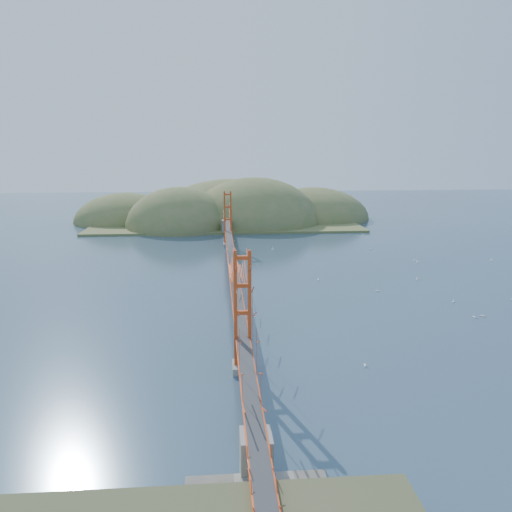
{
  "coord_description": "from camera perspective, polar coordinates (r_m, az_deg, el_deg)",
  "views": [
    {
      "loc": [
        -2.18,
        -73.81,
        20.89
      ],
      "look_at": [
        3.59,
        0.0,
        4.46
      ],
      "focal_mm": 35.0,
      "sensor_mm": 36.0,
      "label": 1
    }
  ],
  "objects": [
    {
      "name": "sailboat_1",
      "position": [
        75.3,
        13.71,
        -3.85
      ],
      "size": [
        0.58,
        0.58,
        0.63
      ],
      "color": "white",
      "rests_on": "ground"
    },
    {
      "name": "sailboat_4",
      "position": [
        83.58,
        17.91,
        -2.48
      ],
      "size": [
        0.54,
        0.54,
        0.61
      ],
      "color": "white",
      "rests_on": "ground"
    },
    {
      "name": "sailboat_6",
      "position": [
        68.02,
        23.67,
        -6.34
      ],
      "size": [
        0.49,
        0.52,
        0.58
      ],
      "color": "white",
      "rests_on": "ground"
    },
    {
      "name": "far_headlands",
      "position": [
        143.91,
        -2.68,
        4.15
      ],
      "size": [
        84.0,
        58.0,
        25.0
      ],
      "color": "olive",
      "rests_on": "ground"
    },
    {
      "name": "fort",
      "position": [
        33.04,
        1.04,
        -25.22
      ],
      "size": [
        3.7,
        2.3,
        1.75
      ],
      "color": "brown",
      "rests_on": "ground"
    },
    {
      "name": "ground",
      "position": [
        76.73,
        -2.68,
        -3.3
      ],
      "size": [
        320.0,
        320.0,
        0.0
      ],
      "primitive_type": "plane",
      "color": "#304A61",
      "rests_on": "ground"
    },
    {
      "name": "sailboat_9",
      "position": [
        95.9,
        17.95,
        -0.6
      ],
      "size": [
        0.55,
        0.58,
        0.66
      ],
      "color": "white",
      "rests_on": "ground"
    },
    {
      "name": "sailboat_8",
      "position": [
        105.37,
        12.97,
        0.84
      ],
      "size": [
        0.66,
        0.66,
        0.69
      ],
      "color": "white",
      "rests_on": "ground"
    },
    {
      "name": "sailboat_13",
      "position": [
        73.42,
        21.62,
        -4.82
      ],
      "size": [
        0.56,
        0.56,
        0.58
      ],
      "color": "white",
      "rests_on": "ground"
    },
    {
      "name": "sailboat_0",
      "position": [
        79.9,
        7.11,
        -2.64
      ],
      "size": [
        0.44,
        0.53,
        0.61
      ],
      "color": "white",
      "rests_on": "ground"
    },
    {
      "name": "sailboat_17",
      "position": [
        102.15,
        25.29,
        -0.42
      ],
      "size": [
        0.58,
        0.5,
        0.67
      ],
      "color": "white",
      "rests_on": "ground"
    },
    {
      "name": "sailboat_2",
      "position": [
        68.89,
        24.44,
        -6.17
      ],
      "size": [
        0.62,
        0.62,
        0.66
      ],
      "color": "white",
      "rests_on": "ground"
    },
    {
      "name": "sailboat_15",
      "position": [
        120.38,
        12.1,
        2.31
      ],
      "size": [
        0.46,
        0.56,
        0.66
      ],
      "color": "white",
      "rests_on": "ground"
    },
    {
      "name": "sailboat_12",
      "position": [
        102.36,
        1.94,
        0.82
      ],
      "size": [
        0.64,
        0.63,
        0.72
      ],
      "color": "white",
      "rests_on": "ground"
    },
    {
      "name": "bridge",
      "position": [
        75.31,
        -2.74,
        1.88
      ],
      "size": [
        2.2,
        94.4,
        12.0
      ],
      "color": "gray",
      "rests_on": "ground"
    },
    {
      "name": "sailboat_10",
      "position": [
        50.56,
        12.35,
        -12.03
      ],
      "size": [
        0.44,
        0.49,
        0.56
      ],
      "color": "white",
      "rests_on": "ground"
    },
    {
      "name": "promontory",
      "position": [
        32.81,
        0.39,
        -26.76
      ],
      "size": [
        9.0,
        6.0,
        0.24
      ],
      "primitive_type": "cube",
      "color": "#59544C",
      "rests_on": "ground"
    },
    {
      "name": "sailboat_7",
      "position": [
        97.01,
        17.63,
        -0.43
      ],
      "size": [
        0.56,
        0.45,
        0.66
      ],
      "color": "white",
      "rests_on": "ground"
    }
  ]
}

